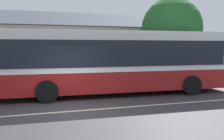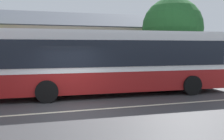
% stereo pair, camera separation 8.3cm
% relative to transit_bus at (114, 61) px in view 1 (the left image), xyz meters
% --- Properties ---
extents(ground_plane, '(300.00, 300.00, 0.00)m').
position_rel_transit_bus_xyz_m(ground_plane, '(-2.50, -2.90, -1.74)').
color(ground_plane, '#38383A').
extents(sidewalk_far, '(60.00, 3.00, 0.15)m').
position_rel_transit_bus_xyz_m(sidewalk_far, '(-2.50, 3.10, -1.67)').
color(sidewalk_far, '#ADAAA3').
rests_on(sidewalk_far, ground).
extents(lane_divider_stripe, '(60.00, 0.16, 0.01)m').
position_rel_transit_bus_xyz_m(lane_divider_stripe, '(-2.50, -2.90, -1.74)').
color(lane_divider_stripe, beige).
rests_on(lane_divider_stripe, ground).
extents(community_building, '(22.85, 9.77, 6.57)m').
position_rel_transit_bus_xyz_m(community_building, '(-4.03, 10.60, 0.34)').
color(community_building, tan).
rests_on(community_building, ground).
extents(transit_bus, '(12.48, 3.10, 3.24)m').
position_rel_transit_bus_xyz_m(transit_bus, '(0.00, 0.00, 0.00)').
color(transit_bus, maroon).
rests_on(transit_bus, ground).
extents(street_tree_primary, '(4.34, 4.34, 5.95)m').
position_rel_transit_bus_xyz_m(street_tree_primary, '(5.55, 3.76, 2.03)').
color(street_tree_primary, '#4C3828').
rests_on(street_tree_primary, ground).
extents(bus_stop_sign, '(0.36, 0.07, 2.40)m').
position_rel_transit_bus_xyz_m(bus_stop_sign, '(6.22, 2.09, -0.10)').
color(bus_stop_sign, gray).
rests_on(bus_stop_sign, sidewalk_far).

